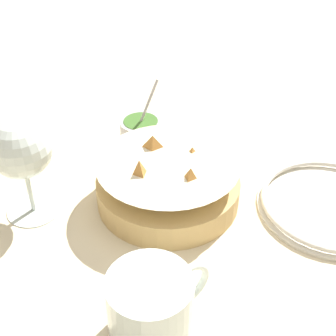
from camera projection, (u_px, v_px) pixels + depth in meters
The scene contains 6 objects.
ground_plane at pixel (176, 196), 0.73m from camera, with size 4.00×4.00×0.00m, color beige.
food_basket at pixel (168, 182), 0.70m from camera, with size 0.21×0.21×0.09m.
sauce_cup at pixel (141, 129), 0.84m from camera, with size 0.08×0.08×0.11m.
wine_glass at pixel (21, 150), 0.63m from camera, with size 0.09×0.09×0.16m.
beer_mug at pixel (151, 310), 0.51m from camera, with size 0.13×0.09×0.09m.
side_plate at pixel (331, 205), 0.70m from camera, with size 0.22×0.22×0.01m.
Camera 1 is at (-0.35, -0.44, 0.47)m, focal length 50.00 mm.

